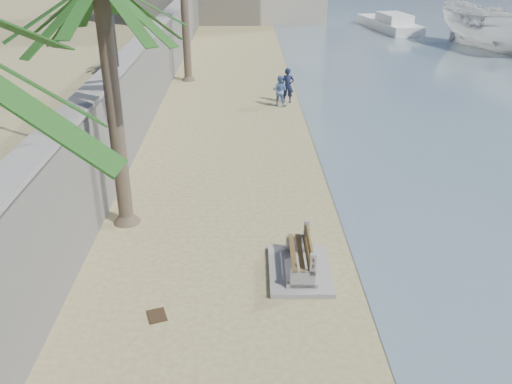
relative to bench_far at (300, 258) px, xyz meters
name	(u,v)px	position (x,y,z in m)	size (l,w,h in m)	color
seawall	(154,69)	(-5.74, 15.18, 1.34)	(0.45, 70.00, 3.50)	gray
wall_cap	(151,31)	(-5.74, 15.18, 3.14)	(0.80, 70.00, 0.12)	gray
bench_far	(300,258)	(0.00, 0.00, 0.00)	(1.56, 2.25, 0.93)	gray
person_a	(288,83)	(0.84, 15.30, 0.58)	(0.71, 0.48, 1.97)	#141937
person_b	(280,89)	(0.40, 14.71, 0.44)	(0.81, 0.63, 1.69)	#5273A9
boat_cruiser	(495,25)	(16.88, 28.87, 1.41)	(3.77, 3.88, 4.44)	silver
yacht_far	(388,25)	(11.74, 38.96, -0.06)	(9.37, 2.62, 1.50)	silver
debris_d	(157,316)	(-3.32, -1.67, -0.39)	(0.48, 0.39, 0.03)	#382616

